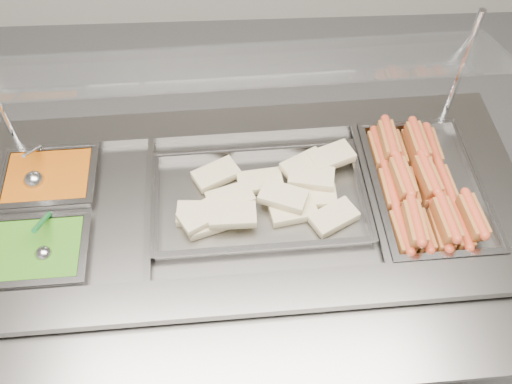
{
  "coord_description": "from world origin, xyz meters",
  "views": [
    {
      "loc": [
        -0.05,
        -0.56,
        2.22
      ],
      "look_at": [
        -0.01,
        0.48,
        0.85
      ],
      "focal_mm": 40.0,
      "sensor_mm": 36.0,
      "label": 1
    }
  ],
  "objects_px": {
    "steam_counter": "(243,266)",
    "pan_wraps": "(259,201)",
    "sneeze_guard": "(233,67)",
    "serving_spoon": "(44,248)",
    "pan_hotdogs": "(424,192)",
    "ladle": "(34,179)"
  },
  "relations": [
    {
      "from": "pan_hotdogs",
      "to": "pan_wraps",
      "type": "height_order",
      "value": "same"
    },
    {
      "from": "pan_hotdogs",
      "to": "serving_spoon",
      "type": "relative_size",
      "value": 3.18
    },
    {
      "from": "pan_wraps",
      "to": "pan_hotdogs",
      "type": "bearing_deg",
      "value": 2.26
    },
    {
      "from": "pan_hotdogs",
      "to": "ladle",
      "type": "distance_m",
      "value": 1.22
    },
    {
      "from": "sneeze_guard",
      "to": "ladle",
      "type": "relative_size",
      "value": 8.77
    },
    {
      "from": "pan_wraps",
      "to": "ladle",
      "type": "distance_m",
      "value": 0.7
    },
    {
      "from": "steam_counter",
      "to": "serving_spoon",
      "type": "xyz_separation_m",
      "value": [
        -0.56,
        -0.16,
        0.43
      ]
    },
    {
      "from": "steam_counter",
      "to": "sneeze_guard",
      "type": "xyz_separation_m",
      "value": [
        -0.01,
        0.2,
        0.75
      ]
    },
    {
      "from": "sneeze_guard",
      "to": "ladle",
      "type": "bearing_deg",
      "value": -170.42
    },
    {
      "from": "sneeze_guard",
      "to": "serving_spoon",
      "type": "distance_m",
      "value": 0.74
    },
    {
      "from": "steam_counter",
      "to": "sneeze_guard",
      "type": "bearing_deg",
      "value": 92.26
    },
    {
      "from": "sneeze_guard",
      "to": "pan_wraps",
      "type": "distance_m",
      "value": 0.42
    },
    {
      "from": "sneeze_guard",
      "to": "serving_spoon",
      "type": "xyz_separation_m",
      "value": [
        -0.56,
        -0.36,
        -0.33
      ]
    },
    {
      "from": "steam_counter",
      "to": "serving_spoon",
      "type": "relative_size",
      "value": 10.79
    },
    {
      "from": "pan_hotdogs",
      "to": "serving_spoon",
      "type": "bearing_deg",
      "value": -170.85
    },
    {
      "from": "sneeze_guard",
      "to": "pan_wraps",
      "type": "bearing_deg",
      "value": -72.4
    },
    {
      "from": "pan_wraps",
      "to": "serving_spoon",
      "type": "xyz_separation_m",
      "value": [
        -0.62,
        -0.16,
        0.03
      ]
    },
    {
      "from": "ladle",
      "to": "serving_spoon",
      "type": "distance_m",
      "value": 0.27
    },
    {
      "from": "steam_counter",
      "to": "pan_wraps",
      "type": "distance_m",
      "value": 0.4
    },
    {
      "from": "sneeze_guard",
      "to": "serving_spoon",
      "type": "height_order",
      "value": "sneeze_guard"
    },
    {
      "from": "steam_counter",
      "to": "pan_wraps",
      "type": "height_order",
      "value": "pan_wraps"
    },
    {
      "from": "serving_spoon",
      "to": "sneeze_guard",
      "type": "bearing_deg",
      "value": 33.19
    }
  ]
}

